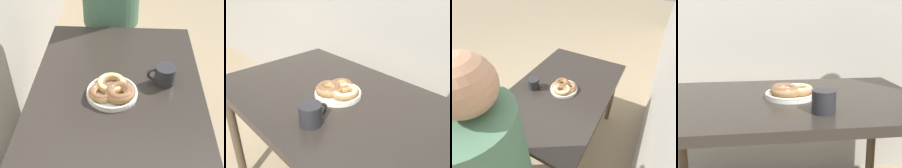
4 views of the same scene
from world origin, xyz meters
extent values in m
cube|color=#28231E|center=(0.00, 0.39, 0.73)|extent=(1.18, 0.76, 0.04)
cylinder|color=#473828|center=(-0.53, 0.70, 0.35)|extent=(0.05, 0.05, 0.71)
cylinder|color=#473828|center=(0.53, 0.70, 0.35)|extent=(0.05, 0.05, 0.71)
cylinder|color=silver|center=(0.01, 0.40, 0.75)|extent=(0.22, 0.22, 0.01)
torus|color=silver|center=(0.01, 0.40, 0.77)|extent=(0.22, 0.22, 0.01)
torus|color=#9E7042|center=(0.05, 0.41, 0.78)|extent=(0.19, 0.19, 0.03)
torus|color=#E0D17F|center=(0.05, 0.41, 0.78)|extent=(0.18, 0.18, 0.03)
torus|color=#B2844C|center=(-0.01, 0.45, 0.78)|extent=(0.14, 0.14, 0.03)
torus|color=brown|center=(-0.01, 0.45, 0.78)|extent=(0.13, 0.13, 0.03)
torus|color=#9E7042|center=(-0.01, 0.37, 0.78)|extent=(0.12, 0.12, 0.04)
torus|color=brown|center=(-0.01, 0.37, 0.79)|extent=(0.11, 0.11, 0.03)
cylinder|color=#232326|center=(0.11, 0.17, 0.79)|extent=(0.09, 0.09, 0.09)
cylinder|color=#382114|center=(0.11, 0.17, 0.83)|extent=(0.07, 0.07, 0.00)
torus|color=#232326|center=(0.11, 0.23, 0.79)|extent=(0.01, 0.06, 0.06)
camera|label=1|loc=(-0.98, 0.35, 1.64)|focal=50.00mm
camera|label=2|loc=(0.76, -0.29, 1.32)|focal=40.00mm
camera|label=3|loc=(0.95, 0.92, 1.68)|focal=28.00mm
camera|label=4|loc=(-0.17, -0.90, 1.11)|focal=50.00mm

